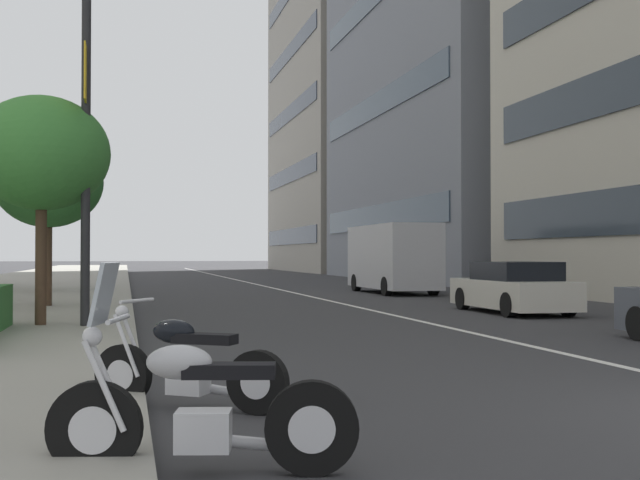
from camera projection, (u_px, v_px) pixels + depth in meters
sidewalk_right_plaza at (20, 290)px, 33.89m from camera, size 160.00×8.92×0.15m
lane_centre_stripe at (261, 285)px, 41.27m from camera, size 110.00×0.16×0.01m
motorcycle_mid_row at (198, 412)px, 5.70m from camera, size 0.72×2.15×1.49m
motorcycle_far_end_row at (186, 368)px, 8.16m from camera, size 1.27×1.85×1.09m
car_lead_in_lane at (513, 289)px, 21.66m from camera, size 4.47×1.87×1.36m
delivery_van_ahead at (393, 257)px, 32.83m from camera, size 6.16×2.12×2.72m
street_lamp_with_banners at (104, 82)px, 16.20m from camera, size 1.26×2.34×7.94m
street_tree_far_plaza at (42, 154)px, 16.30m from camera, size 2.68×2.68×4.56m
street_tree_mid_sidewalk at (48, 182)px, 22.40m from camera, size 2.94×2.94×4.64m
street_tree_by_lamp_post at (44, 184)px, 31.94m from camera, size 3.59×3.59×5.70m
office_tower_mid_left at (380, 61)px, 79.42m from camera, size 24.74×17.91×40.76m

